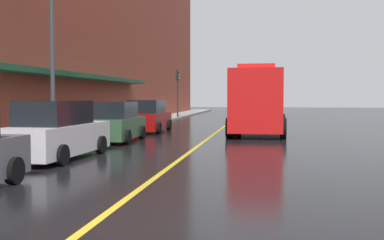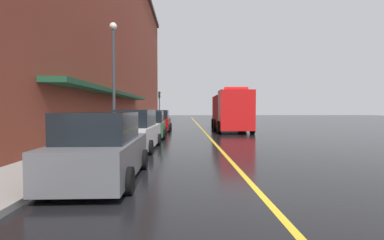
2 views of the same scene
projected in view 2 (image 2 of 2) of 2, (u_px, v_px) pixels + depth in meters
ground_plane at (200, 127)px, 31.48m from camera, size 112.00×112.00×0.00m
sidewalk_left at (143, 126)px, 31.30m from camera, size 2.40×70.00×0.15m
lane_center_stripe at (200, 126)px, 31.48m from camera, size 0.16×70.00×0.01m
brick_building_left at (90, 32)px, 29.75m from camera, size 9.26×64.00×19.91m
parked_car_0 at (101, 149)px, 7.73m from camera, size 2.15×4.43×1.85m
parked_car_1 at (136, 131)px, 13.52m from camera, size 2.08×4.95×1.91m
parked_car_2 at (150, 125)px, 19.41m from camera, size 2.21×4.31×1.80m
parked_car_3 at (159, 121)px, 25.19m from camera, size 2.12×4.49×1.84m
fire_truck at (231, 111)px, 25.02m from camera, size 3.07×8.08×3.62m
parking_meter_0 at (79, 135)px, 9.81m from camera, size 0.14×0.18×1.33m
parking_meter_1 at (106, 128)px, 13.18m from camera, size 0.14×0.18×1.33m
parking_meter_2 at (144, 119)px, 26.03m from camera, size 0.14×0.18×1.33m
street_lamp_left at (114, 68)px, 17.14m from camera, size 0.44×0.44×6.94m
traffic_light_near at (159, 101)px, 41.61m from camera, size 0.38×0.36×4.30m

